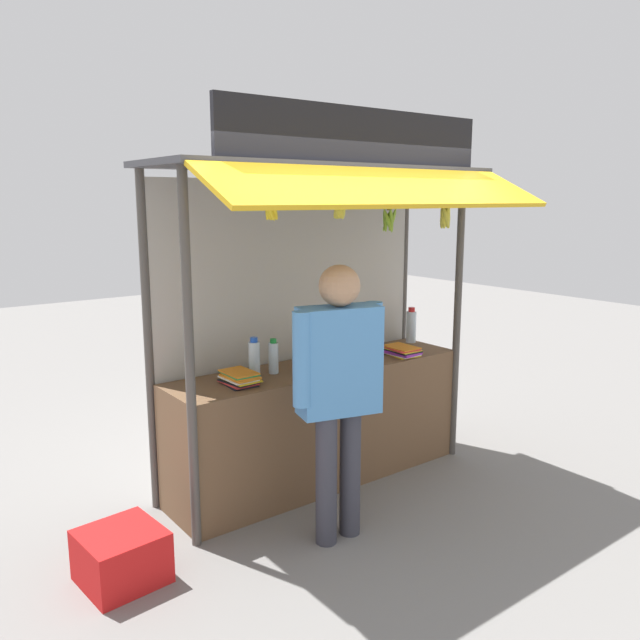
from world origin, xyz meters
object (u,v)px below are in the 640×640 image
(magazine_stack_front_left, at_px, (239,378))
(banana_bunch_inner_left, at_px, (389,219))
(water_bottle_right, at_px, (330,338))
(water_bottle_back_left, at_px, (254,358))
(banana_bunch_inner_right, at_px, (445,217))
(banana_bunch_leftmost, at_px, (340,209))
(water_bottle_front_right, at_px, (411,326))
(vendor_person, at_px, (339,379))
(banana_bunch_rightmost, at_px, (271,209))
(magazine_stack_far_right, at_px, (402,351))
(plastic_crate, at_px, (122,556))
(water_bottle_center, at_px, (357,334))
(water_bottle_mid_right, at_px, (273,357))

(magazine_stack_front_left, bearing_deg, banana_bunch_inner_left, -17.44)
(water_bottle_right, distance_m, magazine_stack_front_left, 1.04)
(water_bottle_back_left, xyz_separation_m, banana_bunch_inner_left, (0.86, -0.43, 0.96))
(magazine_stack_front_left, bearing_deg, banana_bunch_inner_right, -11.49)
(banana_bunch_inner_right, height_order, banana_bunch_leftmost, same)
(water_bottle_front_right, relative_size, magazine_stack_front_left, 1.10)
(vendor_person, bearing_deg, water_bottle_front_right, -134.30)
(water_bottle_front_right, height_order, banana_bunch_rightmost, banana_bunch_rightmost)
(water_bottle_right, height_order, water_bottle_front_right, water_bottle_front_right)
(magazine_stack_front_left, height_order, banana_bunch_inner_left, banana_bunch_inner_left)
(banana_bunch_rightmost, relative_size, vendor_person, 0.13)
(water_bottle_front_right, relative_size, magazine_stack_far_right, 1.04)
(banana_bunch_leftmost, distance_m, plastic_crate, 2.48)
(water_bottle_center, xyz_separation_m, banana_bunch_leftmost, (-0.66, -0.57, 1.02))
(banana_bunch_rightmost, relative_size, banana_bunch_leftmost, 0.99)
(vendor_person, bearing_deg, magazine_stack_front_left, -52.33)
(water_bottle_front_right, height_order, water_bottle_back_left, water_bottle_front_right)
(water_bottle_front_right, bearing_deg, magazine_stack_front_left, -173.38)
(magazine_stack_far_right, xyz_separation_m, banana_bunch_rightmost, (-1.39, -0.26, 1.14))
(magazine_stack_far_right, relative_size, magazine_stack_front_left, 1.06)
(vendor_person, bearing_deg, plastic_crate, -1.45)
(water_bottle_center, distance_m, magazine_stack_front_left, 1.28)
(water_bottle_right, relative_size, water_bottle_back_left, 1.04)
(water_bottle_back_left, bearing_deg, magazine_stack_front_left, -150.52)
(water_bottle_right, relative_size, water_bottle_front_right, 0.96)
(water_bottle_right, bearing_deg, vendor_person, -125.68)
(banana_bunch_rightmost, xyz_separation_m, banana_bunch_inner_left, (0.97, 0.00, -0.08))
(magazine_stack_far_right, distance_m, plastic_crate, 2.56)
(banana_bunch_inner_right, relative_size, banana_bunch_leftmost, 1.39)
(plastic_crate, bearing_deg, water_bottle_back_left, 20.39)
(water_bottle_mid_right, height_order, vendor_person, vendor_person)
(banana_bunch_rightmost, distance_m, banana_bunch_inner_left, 0.98)
(banana_bunch_rightmost, height_order, banana_bunch_leftmost, same)
(plastic_crate, bearing_deg, water_bottle_mid_right, 18.04)
(water_bottle_back_left, height_order, magazine_stack_front_left, water_bottle_back_left)
(water_bottle_center, height_order, water_bottle_front_right, water_bottle_center)
(water_bottle_front_right, xyz_separation_m, water_bottle_back_left, (-1.66, -0.11, -0.01))
(banana_bunch_inner_left, height_order, vendor_person, banana_bunch_inner_left)
(water_bottle_mid_right, bearing_deg, water_bottle_back_left, 179.60)
(banana_bunch_inner_left, bearing_deg, banana_bunch_inner_right, -0.22)
(banana_bunch_leftmost, bearing_deg, water_bottle_front_right, 23.49)
(water_bottle_front_right, height_order, banana_bunch_inner_left, banana_bunch_inner_left)
(banana_bunch_inner_right, bearing_deg, water_bottle_mid_right, 161.38)
(water_bottle_center, distance_m, banana_bunch_leftmost, 1.34)
(banana_bunch_inner_right, bearing_deg, magazine_stack_front_left, 168.51)
(banana_bunch_inner_left, relative_size, plastic_crate, 0.77)
(water_bottle_right, height_order, banana_bunch_inner_left, banana_bunch_inner_left)
(water_bottle_back_left, bearing_deg, water_bottle_front_right, 3.84)
(magazine_stack_front_left, relative_size, banana_bunch_rightmost, 1.22)
(water_bottle_right, xyz_separation_m, banana_bunch_leftmost, (-0.40, -0.61, 1.03))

